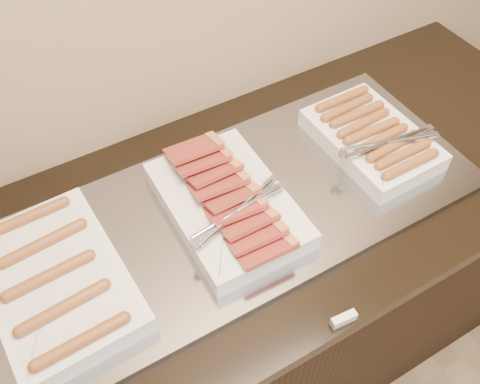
{
  "coord_description": "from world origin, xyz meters",
  "views": [
    {
      "loc": [
        -0.37,
        1.44,
        1.92
      ],
      "look_at": [
        0.03,
        2.13,
        0.97
      ],
      "focal_mm": 40.0,
      "sensor_mm": 36.0,
      "label": 1
    }
  ],
  "objects_px": {
    "dish_right": "(373,138)",
    "dish_center": "(228,203)",
    "counter": "(231,306)",
    "warming_tray": "(235,210)",
    "dish_left": "(56,281)"
  },
  "relations": [
    {
      "from": "dish_right",
      "to": "dish_center",
      "type": "bearing_deg",
      "value": 179.0
    },
    {
      "from": "dish_center",
      "to": "counter",
      "type": "bearing_deg",
      "value": 65.25
    },
    {
      "from": "counter",
      "to": "warming_tray",
      "type": "relative_size",
      "value": 1.72
    },
    {
      "from": "dish_right",
      "to": "counter",
      "type": "bearing_deg",
      "value": 178.55
    },
    {
      "from": "dish_center",
      "to": "dish_right",
      "type": "relative_size",
      "value": 1.21
    },
    {
      "from": "counter",
      "to": "dish_center",
      "type": "xyz_separation_m",
      "value": [
        -0.0,
        -0.0,
        0.5
      ]
    },
    {
      "from": "warming_tray",
      "to": "dish_right",
      "type": "relative_size",
      "value": 3.53
    },
    {
      "from": "counter",
      "to": "dish_left",
      "type": "distance_m",
      "value": 0.64
    },
    {
      "from": "dish_left",
      "to": "dish_center",
      "type": "height_order",
      "value": "dish_center"
    },
    {
      "from": "counter",
      "to": "dish_center",
      "type": "distance_m",
      "value": 0.5
    },
    {
      "from": "dish_right",
      "to": "warming_tray",
      "type": "bearing_deg",
      "value": 178.52
    },
    {
      "from": "dish_right",
      "to": "dish_left",
      "type": "bearing_deg",
      "value": 178.83
    },
    {
      "from": "dish_center",
      "to": "dish_right",
      "type": "bearing_deg",
      "value": 0.9
    },
    {
      "from": "counter",
      "to": "dish_right",
      "type": "xyz_separation_m",
      "value": [
        0.43,
        -0.0,
        0.5
      ]
    },
    {
      "from": "dish_left",
      "to": "dish_right",
      "type": "xyz_separation_m",
      "value": [
        0.84,
        -0.0,
        0.01
      ]
    }
  ]
}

